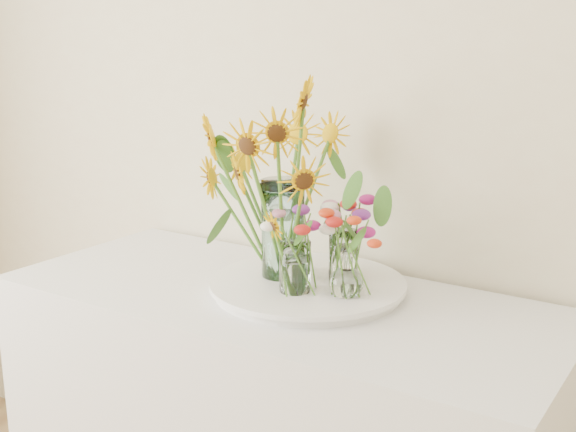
# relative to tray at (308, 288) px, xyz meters

# --- Properties ---
(tray) EXTENTS (0.46, 0.46, 0.02)m
(tray) POSITION_rel_tray_xyz_m (0.00, 0.00, 0.00)
(tray) COLOR white
(tray) RESTS_ON counter
(mason_jar) EXTENTS (0.11, 0.11, 0.25)m
(mason_jar) POSITION_rel_tray_xyz_m (-0.08, 0.00, 0.14)
(mason_jar) COLOR #B8EBF2
(mason_jar) RESTS_ON tray
(sunflower_bouquet) EXTENTS (0.66, 0.66, 0.49)m
(sunflower_bouquet) POSITION_rel_tray_xyz_m (-0.08, 0.00, 0.26)
(sunflower_bouquet) COLOR #DFA904
(sunflower_bouquet) RESTS_ON tray
(small_vase_a) EXTENTS (0.09, 0.09, 0.13)m
(small_vase_a) POSITION_rel_tray_xyz_m (0.01, -0.08, 0.08)
(small_vase_a) COLOR white
(small_vase_a) RESTS_ON tray
(wildflower_posy_a) EXTENTS (0.21, 0.21, 0.22)m
(wildflower_posy_a) POSITION_rel_tray_xyz_m (0.01, -0.08, 0.12)
(wildflower_posy_a) COLOR red
(wildflower_posy_a) RESTS_ON tray
(small_vase_b) EXTENTS (0.10, 0.10, 0.12)m
(small_vase_b) POSITION_rel_tray_xyz_m (0.13, -0.04, 0.07)
(small_vase_b) COLOR white
(small_vase_b) RESTS_ON tray
(wildflower_posy_b) EXTENTS (0.21, 0.21, 0.21)m
(wildflower_posy_b) POSITION_rel_tray_xyz_m (0.13, -0.04, 0.12)
(wildflower_posy_b) COLOR red
(wildflower_posy_b) RESTS_ON tray
(small_vase_c) EXTENTS (0.08, 0.08, 0.13)m
(small_vase_c) POSITION_rel_tray_xyz_m (0.06, 0.07, 0.08)
(small_vase_c) COLOR white
(small_vase_c) RESTS_ON tray
(wildflower_posy_c) EXTENTS (0.18, 0.18, 0.22)m
(wildflower_posy_c) POSITION_rel_tray_xyz_m (0.06, 0.07, 0.12)
(wildflower_posy_c) COLOR red
(wildflower_posy_c) RESTS_ON tray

